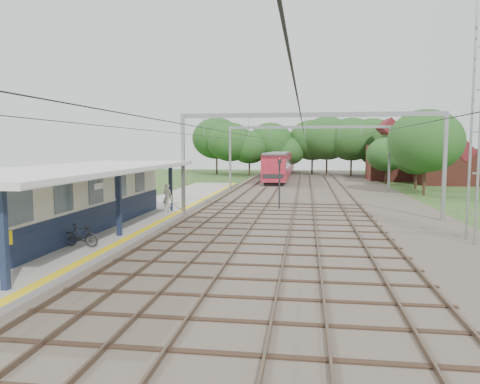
{
  "coord_description": "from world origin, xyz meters",
  "views": [
    {
      "loc": [
        3.34,
        -16.05,
        4.81
      ],
      "look_at": [
        -1.26,
        16.35,
        1.6
      ],
      "focal_mm": 35.0,
      "sensor_mm": 36.0,
      "label": 1
    }
  ],
  "objects_px": {
    "person": "(167,197)",
    "bicycle": "(81,235)",
    "train": "(281,163)",
    "signal_post": "(279,178)"
  },
  "relations": [
    {
      "from": "person",
      "to": "train",
      "type": "height_order",
      "value": "train"
    },
    {
      "from": "person",
      "to": "bicycle",
      "type": "xyz_separation_m",
      "value": [
        -0.47,
        -11.6,
        -0.44
      ]
    },
    {
      "from": "person",
      "to": "train",
      "type": "bearing_deg",
      "value": -87.94
    },
    {
      "from": "person",
      "to": "train",
      "type": "distance_m",
      "value": 42.72
    },
    {
      "from": "train",
      "to": "signal_post",
      "type": "relative_size",
      "value": 9.23
    },
    {
      "from": "train",
      "to": "signal_post",
      "type": "xyz_separation_m",
      "value": [
        1.85,
        -37.98,
        0.28
      ]
    },
    {
      "from": "person",
      "to": "signal_post",
      "type": "bearing_deg",
      "value": -139.99
    },
    {
      "from": "bicycle",
      "to": "signal_post",
      "type": "xyz_separation_m",
      "value": [
        7.9,
        15.97,
        1.58
      ]
    },
    {
      "from": "person",
      "to": "bicycle",
      "type": "bearing_deg",
      "value": 97.26
    },
    {
      "from": "person",
      "to": "bicycle",
      "type": "height_order",
      "value": "person"
    }
  ]
}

